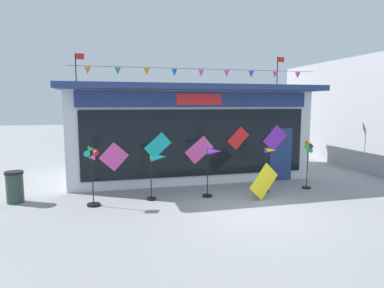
{
  "coord_description": "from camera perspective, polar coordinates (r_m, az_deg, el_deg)",
  "views": [
    {
      "loc": [
        -3.65,
        -8.0,
        2.94
      ],
      "look_at": [
        -0.9,
        2.9,
        1.54
      ],
      "focal_mm": 30.72,
      "sensor_mm": 36.0,
      "label": 1
    }
  ],
  "objects": [
    {
      "name": "kite_shop_building",
      "position": [
        13.81,
        -1.29,
        2.44
      ],
      "size": [
        9.39,
        5.34,
        4.98
      ],
      "color": "silver",
      "rests_on": "ground_plane"
    },
    {
      "name": "trash_bin",
      "position": [
        11.12,
        -28.42,
        -6.56
      ],
      "size": [
        0.52,
        0.52,
        0.95
      ],
      "color": "#2D4238",
      "rests_on": "ground_plane"
    },
    {
      "name": "wind_spinner_right",
      "position": [
        11.93,
        19.56,
        -1.68
      ],
      "size": [
        0.43,
        0.3,
        1.68
      ],
      "color": "black",
      "rests_on": "ground_plane"
    },
    {
      "name": "wind_spinner_far_left",
      "position": [
        9.76,
        -16.96,
        -3.91
      ],
      "size": [
        0.42,
        0.37,
        1.75
      ],
      "color": "black",
      "rests_on": "ground_plane"
    },
    {
      "name": "display_kite_on_ground",
      "position": [
        10.41,
        12.37,
        -6.36
      ],
      "size": [
        1.09,
        0.34,
        1.09
      ],
      "primitive_type": "cube",
      "rotation": [
        -0.31,
        0.79,
        0.0
      ],
      "color": "yellow",
      "rests_on": "ground_plane"
    },
    {
      "name": "wind_spinner_center_left",
      "position": [
        10.32,
        3.57,
        -2.87
      ],
      "size": [
        0.6,
        0.31,
        1.56
      ],
      "color": "black",
      "rests_on": "ground_plane"
    },
    {
      "name": "wind_spinner_center_right",
      "position": [
        11.18,
        13.09,
        -3.32
      ],
      "size": [
        0.54,
        0.3,
        1.49
      ],
      "color": "black",
      "rests_on": "ground_plane"
    },
    {
      "name": "ground_plane",
      "position": [
        9.27,
        10.05,
        -11.51
      ],
      "size": [
        80.0,
        80.0,
        0.0
      ],
      "primitive_type": "plane",
      "color": "gray"
    },
    {
      "name": "wind_spinner_left",
      "position": [
        10.04,
        -6.05,
        -3.44
      ],
      "size": [
        0.66,
        0.34,
        1.44
      ],
      "color": "black",
      "rests_on": "ground_plane"
    }
  ]
}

